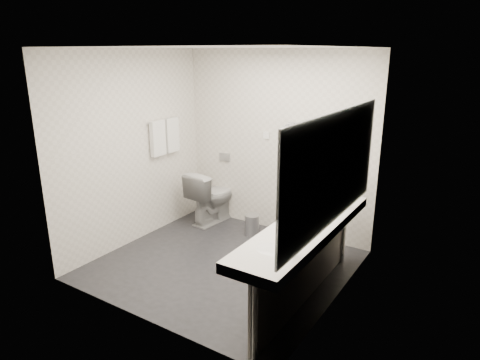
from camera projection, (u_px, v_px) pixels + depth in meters
The scene contains 32 objects.
floor at pixel (223, 264), 5.11m from camera, with size 2.80×2.80×0.00m, color #232227.
ceiling at pixel (220, 47), 4.37m from camera, with size 2.80×2.80×0.00m, color white.
wall_back at pixel (276, 144), 5.79m from camera, with size 2.80×2.80×0.00m, color silver.
wall_front at pixel (136, 196), 3.69m from camera, with size 2.80×2.80×0.00m, color silver.
wall_left at pixel (133, 149), 5.46m from camera, with size 2.60×2.60×0.00m, color silver.
wall_right at pixel (342, 185), 4.02m from camera, with size 2.60×2.60×0.00m, color silver.
vanity_counter at pixel (305, 229), 4.13m from camera, with size 0.55×2.20×0.10m, color white.
vanity_panel at pixel (305, 269), 4.24m from camera, with size 0.03×2.15×0.75m, color gray.
vanity_post_near at pixel (255, 324), 3.39m from camera, with size 0.06×0.06×0.75m, color silver.
vanity_post_far at pixel (344, 233), 5.06m from camera, with size 0.06×0.06×0.75m, color silver.
mirror at pixel (335, 169), 3.81m from camera, with size 0.02×2.20×1.05m, color #B2BCC6.
basin_near at pixel (273, 251), 3.60m from camera, with size 0.40×0.31×0.05m, color white.
basin_far at pixel (330, 206), 4.64m from camera, with size 0.40×0.31×0.05m, color white.
faucet_near at pixel (294, 247), 3.47m from camera, with size 0.04×0.04×0.15m, color silver.
faucet_far at pixel (347, 202), 4.52m from camera, with size 0.04×0.04×0.15m, color silver.
soap_bottle_a at pixel (322, 217), 4.16m from camera, with size 0.04×0.04×0.10m, color white.
soap_bottle_b at pixel (318, 217), 4.16m from camera, with size 0.08×0.08×0.10m, color white.
soap_bottle_c at pixel (314, 225), 3.93m from camera, with size 0.05×0.05×0.13m, color white.
glass_left at pixel (323, 215), 4.22m from camera, with size 0.05×0.05×0.10m, color silver.
glass_right at pixel (329, 208), 4.37m from camera, with size 0.06×0.06×0.11m, color silver.
toilet at pixel (212, 196), 6.29m from camera, with size 0.44×0.78×0.79m, color white.
flush_plate at pixel (225, 157), 6.30m from camera, with size 0.18×0.02×0.12m, color #B2B5BA.
pedal_bin at pixel (252, 225), 5.89m from camera, with size 0.20×0.20×0.28m, color #B2B5BA.
bin_lid at pixel (252, 216), 5.85m from camera, with size 0.20×0.20×0.01m, color #B2B5BA.
towel_rail at pixel (163, 121), 5.79m from camera, with size 0.02×0.02×0.62m, color silver.
towel_near at pixel (158, 138), 5.74m from camera, with size 0.07×0.24×0.48m, color white.
towel_far at pixel (172, 135), 5.96m from camera, with size 0.07×0.24×0.48m, color white.
dryer_cradle at pixel (292, 127), 5.56m from camera, with size 0.10×0.04×0.14m, color #929398.
dryer_barrel at pixel (290, 126), 5.50m from camera, with size 0.08×0.08×0.14m, color #929398.
dryer_cord at pixel (291, 146), 5.62m from camera, with size 0.02×0.02×0.35m, color black.
switch_plate_a at pixel (266, 135), 5.83m from camera, with size 0.09×0.02×0.09m, color white.
switch_plate_b at pixel (314, 141), 5.46m from camera, with size 0.09×0.02×0.09m, color white.
Camera 1 is at (2.65, -3.75, 2.47)m, focal length 31.72 mm.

